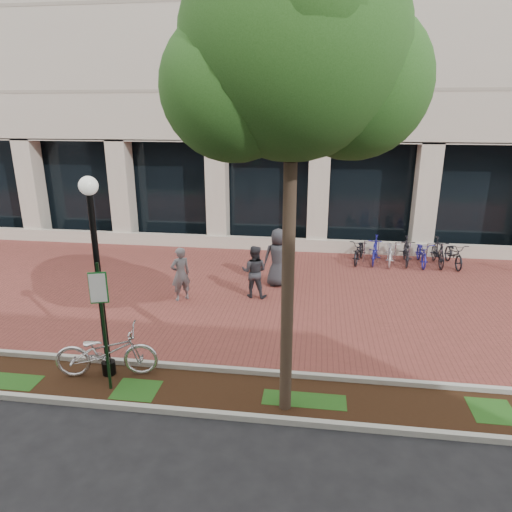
# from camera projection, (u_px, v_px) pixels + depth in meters

# --- Properties ---
(ground) EXTENTS (120.00, 120.00, 0.00)m
(ground) POSITION_uv_depth(u_px,v_px,m) (249.00, 292.00, 14.00)
(ground) COLOR black
(ground) RESTS_ON ground
(brick_plaza) EXTENTS (40.00, 9.00, 0.01)m
(brick_plaza) POSITION_uv_depth(u_px,v_px,m) (249.00, 292.00, 14.00)
(brick_plaza) COLOR brown
(brick_plaza) RESTS_ON ground
(planting_strip) EXTENTS (40.00, 1.50, 0.01)m
(planting_strip) POSITION_uv_depth(u_px,v_px,m) (209.00, 392.00, 9.05)
(planting_strip) COLOR black
(planting_strip) RESTS_ON ground
(curb_plaza_side) EXTENTS (40.00, 0.12, 0.12)m
(curb_plaza_side) POSITION_uv_depth(u_px,v_px,m) (217.00, 369.00, 9.74)
(curb_plaza_side) COLOR #A3A39A
(curb_plaza_side) RESTS_ON ground
(curb_street_side) EXTENTS (40.00, 0.12, 0.12)m
(curb_street_side) POSITION_uv_depth(u_px,v_px,m) (199.00, 413.00, 8.32)
(curb_street_side) COLOR #A3A39A
(curb_street_side) RESTS_ON ground
(near_office_building) EXTENTS (40.00, 12.12, 16.00)m
(near_office_building) POSITION_uv_depth(u_px,v_px,m) (282.00, 1.00, 20.79)
(near_office_building) COLOR beige
(near_office_building) RESTS_ON ground
(parking_sign) EXTENTS (0.34, 0.07, 2.67)m
(parking_sign) POSITION_uv_depth(u_px,v_px,m) (102.00, 313.00, 8.63)
(parking_sign) COLOR #123216
(parking_sign) RESTS_ON ground
(lamppost) EXTENTS (0.36, 0.36, 4.18)m
(lamppost) POSITION_uv_depth(u_px,v_px,m) (98.00, 269.00, 8.93)
(lamppost) COLOR black
(lamppost) RESTS_ON ground
(street_tree) EXTENTS (4.06, 3.38, 7.94)m
(street_tree) POSITION_uv_depth(u_px,v_px,m) (297.00, 61.00, 6.75)
(street_tree) COLOR #4C382B
(street_tree) RESTS_ON ground
(locked_bicycle) EXTENTS (2.21, 1.15, 1.10)m
(locked_bicycle) POSITION_uv_depth(u_px,v_px,m) (106.00, 352.00, 9.46)
(locked_bicycle) COLOR silver
(locked_bicycle) RESTS_ON ground
(pedestrian_left) EXTENTS (0.70, 0.67, 1.61)m
(pedestrian_left) POSITION_uv_depth(u_px,v_px,m) (181.00, 274.00, 13.18)
(pedestrian_left) COLOR slate
(pedestrian_left) RESTS_ON ground
(pedestrian_mid) EXTENTS (0.83, 0.67, 1.59)m
(pedestrian_mid) POSITION_uv_depth(u_px,v_px,m) (254.00, 272.00, 13.42)
(pedestrian_mid) COLOR #2C2C32
(pedestrian_mid) RESTS_ON ground
(pedestrian_right) EXTENTS (0.97, 0.70, 1.85)m
(pedestrian_right) POSITION_uv_depth(u_px,v_px,m) (278.00, 258.00, 14.26)
(pedestrian_right) COLOR #2C2D32
(pedestrian_right) RESTS_ON ground
(bike_rack_cluster) EXTENTS (4.14, 1.78, 0.99)m
(bike_rack_cluster) POSITION_uv_depth(u_px,v_px,m) (406.00, 252.00, 16.41)
(bike_rack_cluster) COLOR black
(bike_rack_cluster) RESTS_ON ground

